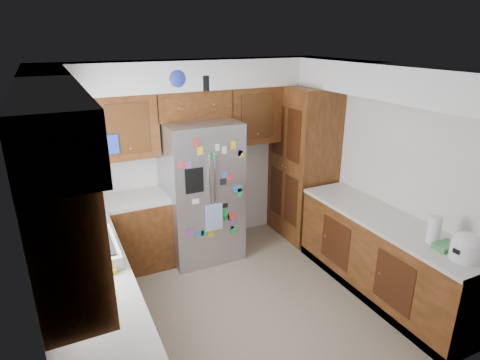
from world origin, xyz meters
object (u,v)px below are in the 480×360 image
object	(u,v)px
fridge	(202,191)
paper_towel	(434,230)
pantry	(303,164)
rice_cooker	(467,246)

from	to	relation	value
fridge	paper_towel	distance (m)	2.70
pantry	fridge	size ratio (longest dim) A/B	1.19
pantry	rice_cooker	xyz separation A→B (m)	(-0.00, -2.53, -0.03)
fridge	rice_cooker	distance (m)	2.99
pantry	fridge	world-z (taller)	pantry
pantry	paper_towel	xyz separation A→B (m)	(-0.01, -2.19, -0.02)
fridge	rice_cooker	bearing A→B (deg)	-59.87
pantry	paper_towel	world-z (taller)	pantry
fridge	pantry	bearing A→B (deg)	-2.06
rice_cooker	pantry	bearing A→B (deg)	89.99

